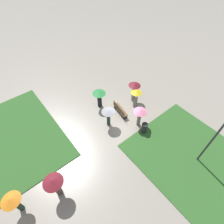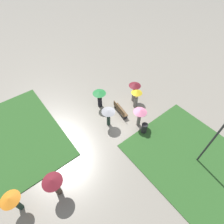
# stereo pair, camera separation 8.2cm
# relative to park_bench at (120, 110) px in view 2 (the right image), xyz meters

# --- Properties ---
(ground_plane) EXTENTS (90.00, 90.00, 0.00)m
(ground_plane) POSITION_rel_park_bench_xyz_m (-0.40, 0.26, -0.47)
(ground_plane) COLOR gray
(lawn_patch_near) EXTENTS (9.29, 7.07, 0.06)m
(lawn_patch_near) POSITION_rel_park_bench_xyz_m (-7.07, -1.25, -0.44)
(lawn_patch_near) COLOR #2D5B26
(lawn_patch_near) RESTS_ON ground_plane
(lawn_patch_far) EXTENTS (9.16, 8.04, 0.06)m
(lawn_patch_far) POSITION_rel_park_bench_xyz_m (3.27, 8.90, -0.44)
(lawn_patch_far) COLOR #2D5B26
(lawn_patch_far) RESTS_ON ground_plane
(park_bench) EXTENTS (1.78, 0.68, 0.90)m
(park_bench) POSITION_rel_park_bench_xyz_m (0.00, 0.00, 0.00)
(park_bench) COLOR brown
(park_bench) RESTS_ON ground_plane
(lamp_post) EXTENTS (0.32, 0.32, 5.03)m
(lamp_post) POSITION_rel_park_bench_xyz_m (-6.85, -1.45, 2.70)
(lamp_post) COLOR #2D2D30
(lamp_post) RESTS_ON ground_plane
(trash_bin) EXTENTS (0.49, 0.49, 0.94)m
(trash_bin) POSITION_rel_park_bench_xyz_m (-2.72, -0.22, 0.01)
(trash_bin) COLOR #232326
(trash_bin) RESTS_ON ground_plane
(crowd_person_grey) EXTENTS (1.08, 1.08, 1.75)m
(crowd_person_grey) POSITION_rel_park_bench_xyz_m (-0.35, 1.53, 0.85)
(crowd_person_grey) COLOR #1E3328
(crowd_person_grey) RESTS_ON ground_plane
(crowd_person_pink) EXTENTS (1.07, 1.07, 1.80)m
(crowd_person_pink) POSITION_rel_park_bench_xyz_m (-1.90, -0.38, 0.90)
(crowd_person_pink) COLOR slate
(crowd_person_pink) RESTS_ON ground_plane
(crowd_person_green) EXTENTS (1.15, 1.15, 1.73)m
(crowd_person_green) POSITION_rel_park_bench_xyz_m (1.83, 0.83, 0.73)
(crowd_person_green) COLOR black
(crowd_person_green) RESTS_ON ground_plane
(crowd_person_maroon) EXTENTS (1.07, 1.07, 2.00)m
(crowd_person_maroon) POSITION_rel_park_bench_xyz_m (0.51, -2.07, 1.01)
(crowd_person_maroon) COLOR slate
(crowd_person_maroon) RESTS_ON ground_plane
(crowd_person_yellow) EXTENTS (0.94, 0.94, 1.91)m
(crowd_person_yellow) POSITION_rel_park_bench_xyz_m (-0.19, -1.65, 0.85)
(crowd_person_yellow) COLOR slate
(crowd_person_yellow) RESTS_ON ground_plane
(lone_walker_far_path) EXTENTS (1.07, 1.07, 1.81)m
(lone_walker_far_path) POSITION_rel_park_bench_xyz_m (-2.11, 9.47, 0.92)
(lone_walker_far_path) COLOR #1E3328
(lone_walker_far_path) RESTS_ON ground_plane
(lone_walker_mid_plaza) EXTENTS (1.17, 1.17, 1.99)m
(lone_walker_mid_plaza) POSITION_rel_park_bench_xyz_m (-2.71, 7.28, 0.96)
(lone_walker_mid_plaza) COLOR #47382D
(lone_walker_mid_plaza) RESTS_ON ground_plane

